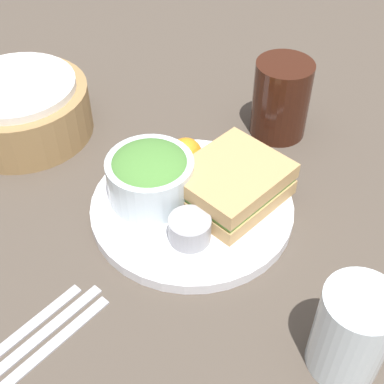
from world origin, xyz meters
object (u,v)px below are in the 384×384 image
(bread_basket, at_px, (21,109))
(spoon, at_px, (14,339))
(dressing_cup, at_px, (190,229))
(salad_bowl, at_px, (150,174))
(knife, at_px, (24,349))
(sandwich, at_px, (232,183))
(plate, at_px, (192,207))
(fork, at_px, (35,359))
(water_glass, at_px, (352,332))
(drink_glass, at_px, (281,99))

(bread_basket, relative_size, spoon, 1.16)
(dressing_cup, relative_size, spoon, 0.29)
(salad_bowl, bearing_deg, bread_basket, 112.32)
(bread_basket, xyz_separation_m, knife, (-0.12, -0.36, -0.04))
(knife, xyz_separation_m, spoon, (-0.01, 0.02, 0.00))
(sandwich, relative_size, dressing_cup, 3.02)
(plate, relative_size, dressing_cup, 5.08)
(spoon, bearing_deg, salad_bowl, -172.47)
(knife, bearing_deg, fork, 90.00)
(plate, bearing_deg, dressing_cup, -122.44)
(bread_basket, distance_m, knife, 0.38)
(bread_basket, bearing_deg, water_glass, -73.08)
(salad_bowl, bearing_deg, water_glass, -77.58)
(sandwich, xyz_separation_m, drink_glass, (0.15, 0.10, 0.02))
(plate, relative_size, fork, 1.35)
(salad_bowl, xyz_separation_m, knife, (-0.21, -0.13, -0.05))
(water_glass, bearing_deg, bread_basket, 106.92)
(knife, distance_m, water_glass, 0.33)
(dressing_cup, height_order, drink_glass, drink_glass)
(plate, xyz_separation_m, knife, (-0.25, -0.09, -0.01))
(plate, relative_size, bread_basket, 1.29)
(knife, bearing_deg, plate, 180.00)
(water_glass, bearing_deg, knife, 148.20)
(spoon, distance_m, water_glass, 0.35)
(sandwich, height_order, knife, sandwich)
(plate, distance_m, drink_glass, 0.22)
(bread_basket, bearing_deg, salad_bowl, -67.68)
(dressing_cup, xyz_separation_m, water_glass, (0.06, -0.21, 0.02))
(sandwich, height_order, salad_bowl, salad_bowl)
(drink_glass, bearing_deg, fork, -157.04)
(plate, height_order, sandwich, sandwich)
(spoon, bearing_deg, fork, 90.00)
(spoon, bearing_deg, knife, 90.00)
(sandwich, bearing_deg, fork, -163.37)
(dressing_cup, bearing_deg, sandwich, 22.80)
(water_glass, bearing_deg, salad_bowl, 102.42)
(bread_basket, distance_m, water_glass, 0.56)
(plate, height_order, fork, plate)
(salad_bowl, distance_m, dressing_cup, 0.09)
(knife, height_order, water_glass, water_glass)
(bread_basket, bearing_deg, drink_glass, -29.78)
(knife, relative_size, spoon, 1.17)
(fork, distance_m, water_glass, 0.32)
(water_glass, bearing_deg, fork, 150.27)
(fork, distance_m, spoon, 0.04)
(salad_bowl, relative_size, fork, 0.57)
(fork, xyz_separation_m, spoon, (-0.01, 0.03, 0.00))
(plate, xyz_separation_m, sandwich, (0.05, -0.02, 0.03))
(knife, height_order, spoon, same)
(salad_bowl, height_order, spoon, salad_bowl)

